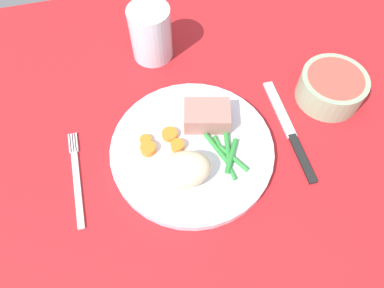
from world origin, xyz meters
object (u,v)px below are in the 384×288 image
object	(u,v)px
knife	(290,131)
water_glass	(151,36)
meat_portion	(207,116)
fork	(77,178)
dinner_plate	(192,150)
salad_bowl	(332,87)

from	to	relation	value
knife	water_glass	xyz separation A→B (cm)	(-18.73, 23.22, 4.20)
meat_portion	knife	distance (cm)	14.34
water_glass	fork	bearing A→B (deg)	-125.59
dinner_plate	fork	size ratio (longest dim) A/B	1.57
fork	dinner_plate	bearing A→B (deg)	0.78
dinner_plate	fork	distance (cm)	18.53
dinner_plate	salad_bowl	size ratio (longest dim) A/B	2.32
meat_portion	fork	world-z (taller)	meat_portion
meat_portion	water_glass	xyz separation A→B (cm)	(-5.44, 18.84, 1.09)
dinner_plate	meat_portion	world-z (taller)	meat_portion
meat_portion	knife	xyz separation A→B (cm)	(13.30, -4.39, -3.11)
fork	water_glass	bearing A→B (deg)	54.40
fork	meat_portion	bearing A→B (deg)	11.17
meat_portion	dinner_plate	bearing A→B (deg)	-130.60
fork	knife	size ratio (longest dim) A/B	0.81
knife	dinner_plate	bearing A→B (deg)	175.45
knife	fork	bearing A→B (deg)	176.37
dinner_plate	water_glass	world-z (taller)	water_glass
meat_portion	fork	distance (cm)	22.68
meat_portion	salad_bowl	distance (cm)	22.49
knife	water_glass	world-z (taller)	water_glass
meat_portion	knife	size ratio (longest dim) A/B	0.36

